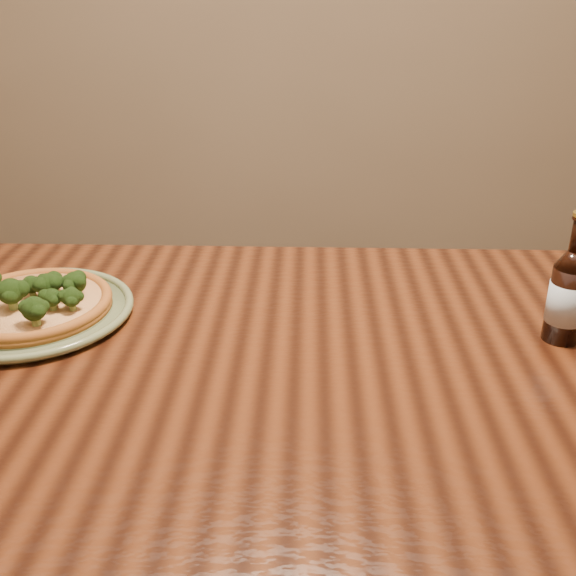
{
  "coord_description": "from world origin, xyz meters",
  "views": [
    {
      "loc": [
        0.08,
        -0.74,
        1.27
      ],
      "look_at": [
        0.05,
        0.2,
        0.82
      ],
      "focal_mm": 42.0,
      "sensor_mm": 36.0,
      "label": 1
    }
  ],
  "objects_px": {
    "plate": "(32,311)",
    "beer_bottle": "(568,295)",
    "table": "(253,413)",
    "pizza": "(31,302)"
  },
  "relations": [
    {
      "from": "table",
      "to": "pizza",
      "type": "height_order",
      "value": "pizza"
    },
    {
      "from": "table",
      "to": "beer_bottle",
      "type": "relative_size",
      "value": 7.79
    },
    {
      "from": "plate",
      "to": "beer_bottle",
      "type": "xyz_separation_m",
      "value": [
        0.84,
        -0.05,
        0.07
      ]
    },
    {
      "from": "plate",
      "to": "pizza",
      "type": "distance_m",
      "value": 0.02
    },
    {
      "from": "table",
      "to": "beer_bottle",
      "type": "bearing_deg",
      "value": 9.54
    },
    {
      "from": "plate",
      "to": "beer_bottle",
      "type": "bearing_deg",
      "value": -3.09
    },
    {
      "from": "beer_bottle",
      "to": "plate",
      "type": "bearing_deg",
      "value": 177.49
    },
    {
      "from": "table",
      "to": "pizza",
      "type": "relative_size",
      "value": 6.13
    },
    {
      "from": "table",
      "to": "plate",
      "type": "xyz_separation_m",
      "value": [
        -0.37,
        0.12,
        0.1
      ]
    },
    {
      "from": "table",
      "to": "pizza",
      "type": "distance_m",
      "value": 0.41
    }
  ]
}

